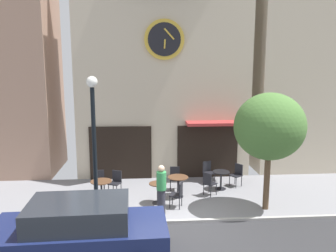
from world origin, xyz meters
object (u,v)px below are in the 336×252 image
cafe_table_leftmost (158,190)px  cafe_chair_by_entrance (116,181)px  street_lamp (94,145)px  cafe_table_center (101,187)px  cafe_table_center_right (178,182)px  cafe_table_center_left (221,177)px  cafe_chair_facing_wall (209,182)px  pedestrian_green (161,189)px  parked_car_navy (80,232)px  cafe_chair_facing_street (178,193)px  cafe_chair_left_end (175,176)px  street_tree (270,127)px  cafe_chair_corner (99,180)px  cafe_chair_mid_row (208,170)px  cafe_chair_curbside (237,173)px

cafe_table_leftmost → cafe_chair_by_entrance: (-1.56, 1.01, 0.04)m
street_lamp → cafe_table_center: size_ratio=5.82×
cafe_table_center_right → cafe_table_center_left: cafe_table_center_right is taller
cafe_chair_facing_wall → pedestrian_green: bearing=-140.8°
parked_car_navy → cafe_chair_by_entrance: bearing=83.4°
cafe_chair_facing_street → cafe_chair_left_end: bearing=88.6°
street_tree → cafe_chair_by_entrance: size_ratio=4.41×
cafe_table_center → cafe_table_center_right: 2.80m
cafe_table_center → cafe_chair_left_end: bearing=20.8°
cafe_chair_corner → cafe_chair_left_end: bearing=4.8°
cafe_table_leftmost → cafe_chair_mid_row: cafe_chair_mid_row is taller
cafe_chair_mid_row → cafe_table_center_left: bearing=-65.0°
cafe_chair_by_entrance → pedestrian_green: pedestrian_green is taller
cafe_table_center → cafe_table_center_left: 4.65m
street_tree → cafe_chair_corner: bearing=162.8°
parked_car_navy → cafe_chair_facing_street: bearing=47.7°
cafe_table_center → parked_car_navy: size_ratio=0.18×
street_lamp → cafe_table_center_right: bearing=20.0°
cafe_chair_by_entrance → parked_car_navy: (-0.52, -4.44, 0.23)m
street_lamp → cafe_chair_by_entrance: size_ratio=5.00×
cafe_table_leftmost → cafe_table_center_left: size_ratio=1.03×
street_tree → cafe_chair_facing_wall: size_ratio=4.41×
cafe_table_center_left → cafe_chair_facing_street: size_ratio=0.81×
cafe_table_center → cafe_chair_facing_wall: bearing=4.4°
cafe_chair_facing_street → pedestrian_green: bearing=-140.4°
cafe_table_center_left → cafe_chair_curbside: 0.82m
cafe_chair_by_entrance → cafe_chair_facing_wall: size_ratio=1.00×
cafe_table_center_right → cafe_chair_curbside: bearing=22.0°
cafe_table_center_left → cafe_chair_corner: bearing=-178.4°
pedestrian_green → cafe_chair_by_entrance: bearing=130.5°
cafe_chair_mid_row → cafe_chair_left_end: same height
cafe_table_leftmost → cafe_chair_facing_street: 0.80m
cafe_table_center_left → cafe_chair_corner: 4.73m
cafe_chair_left_end → cafe_chair_facing_wall: (1.21, -0.73, 0.00)m
cafe_chair_mid_row → cafe_chair_facing_wall: size_ratio=1.00×
cafe_table_center_left → cafe_chair_left_end: size_ratio=0.81×
street_lamp → cafe_table_center_left: (4.63, 1.71, -1.78)m
cafe_chair_curbside → pedestrian_green: bearing=-142.3°
cafe_table_center → cafe_table_center_left: bearing=11.5°
cafe_table_center_left → cafe_chair_facing_wall: 0.87m
street_tree → cafe_table_center_left: street_tree is taller
parked_car_navy → cafe_table_center_left: bearing=45.3°
street_tree → cafe_table_center_left: 3.24m
cafe_chair_left_end → pedestrian_green: size_ratio=0.54×
street_lamp → cafe_chair_by_entrance: street_lamp is taller
street_lamp → cafe_chair_facing_wall: street_lamp is taller
cafe_table_center_left → cafe_chair_by_entrance: 4.11m
parked_car_navy → cafe_chair_facing_wall: bearing=45.2°
cafe_chair_facing_street → cafe_chair_by_entrance: bearing=147.6°
street_tree → parked_car_navy: bearing=-154.6°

